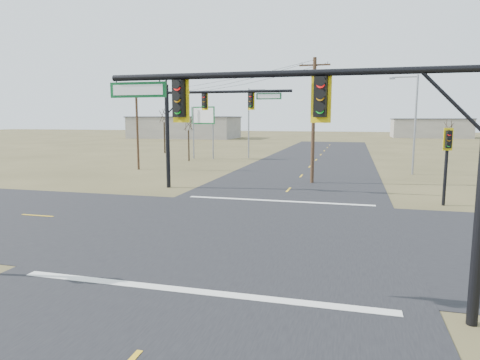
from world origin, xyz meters
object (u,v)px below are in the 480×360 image
bare_tree_b (164,115)px  highway_sign (203,122)px  utility_pole_near (313,119)px  streetlight_a (413,119)px  bare_tree_a (188,123)px  mast_arm_far (202,114)px  bare_tree_c (449,127)px  streetlight_c (250,119)px  utility_pole_far (137,128)px  mast_arm_near (331,124)px  pedestal_signal_ne (447,150)px

bare_tree_b → highway_sign: bearing=-38.5°
utility_pole_near → streetlight_a: size_ratio=1.09×
streetlight_a → bare_tree_a: size_ratio=1.55×
mast_arm_far → bare_tree_c: size_ratio=1.76×
streetlight_c → utility_pole_far: bearing=-112.9°
utility_pole_near → utility_pole_far: bearing=165.3°
utility_pole_far → streetlight_c: (8.17, 15.78, 0.90)m
utility_pole_far → bare_tree_a: 9.95m
mast_arm_near → streetlight_a: 32.06m
mast_arm_near → pedestal_signal_ne: size_ratio=2.18×
streetlight_c → bare_tree_a: bearing=-132.5°
pedestal_signal_ne → streetlight_a: bearing=81.0°
mast_arm_near → streetlight_a: size_ratio=1.11×
pedestal_signal_ne → bare_tree_c: (5.70, 29.25, 0.87)m
streetlight_a → highway_sign: bearing=163.6°
streetlight_a → mast_arm_near: bearing=-94.5°
bare_tree_c → pedestal_signal_ne: bearing=-101.0°
utility_pole_far → bare_tree_c: 36.92m
highway_sign → bare_tree_c: (30.28, 3.91, -0.47)m
utility_pole_far → mast_arm_far: bearing=-43.0°
mast_arm_near → bare_tree_b: bare_tree_b is taller
bare_tree_c → streetlight_c: bearing=-177.0°
mast_arm_near → utility_pole_far: 35.41m
mast_arm_far → utility_pole_far: (-10.73, 10.02, -1.30)m
mast_arm_far → bare_tree_b: mast_arm_far is taller
utility_pole_near → bare_tree_c: size_ratio=1.85×
bare_tree_a → bare_tree_c: size_ratio=1.10×
bare_tree_a → mast_arm_far: bearing=-65.6°
mast_arm_near → bare_tree_a: mast_arm_near is taller
pedestal_signal_ne → utility_pole_near: 11.53m
bare_tree_c → bare_tree_a: bearing=-166.8°
mast_arm_far → streetlight_c: (-2.56, 25.79, -0.40)m
mast_arm_near → streetlight_c: 46.11m
pedestal_signal_ne → utility_pole_near: (-8.67, 7.39, 1.81)m
streetlight_a → bare_tree_a: streetlight_a is taller
mast_arm_far → highway_sign: bearing=127.4°
mast_arm_near → bare_tree_b: size_ratio=1.43×
streetlight_a → bare_tree_b: size_ratio=1.28×
utility_pole_near → mast_arm_near: bearing=-83.7°
highway_sign → bare_tree_b: 11.23m
mast_arm_near → mast_arm_far: size_ratio=1.08×
highway_sign → streetlight_c: 6.30m
utility_pole_near → streetlight_a: bearing=42.5°
bare_tree_a → bare_tree_b: 13.12m
streetlight_c → bare_tree_a: size_ratio=1.54×
utility_pole_near → bare_tree_c: utility_pole_near is taller
bare_tree_a → highway_sign: bearing=77.9°
utility_pole_near → bare_tree_a: utility_pole_near is taller
highway_sign → streetlight_c: size_ratio=0.74×
mast_arm_far → utility_pole_far: utility_pole_far is taller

